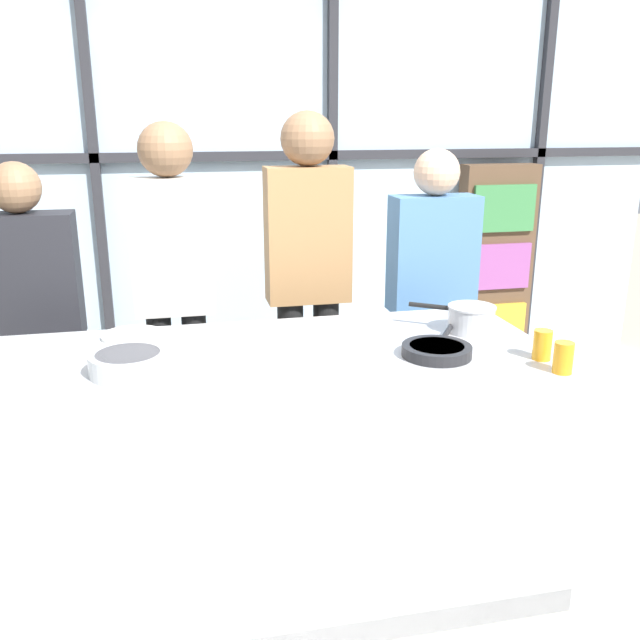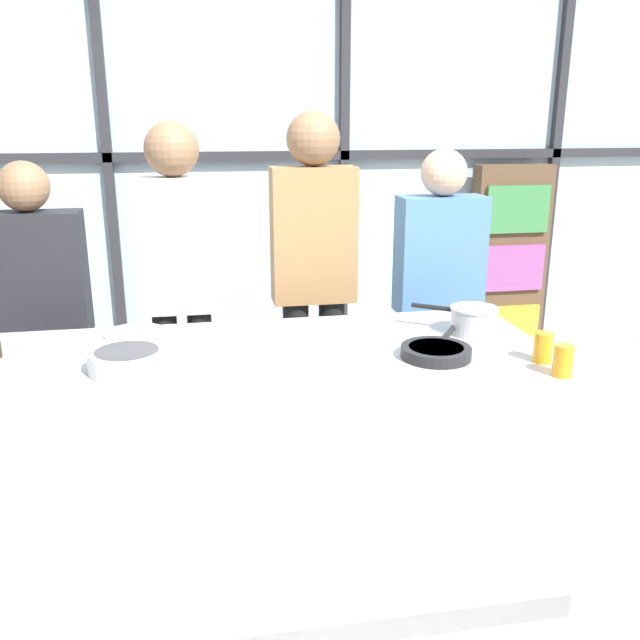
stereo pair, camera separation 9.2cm
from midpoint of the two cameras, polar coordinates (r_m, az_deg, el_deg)
name	(u,v)px [view 2 (the right image)]	position (r m, az deg, el deg)	size (l,w,h in m)	color
ground_plane	(271,569)	(2.98, -3.20, -20.18)	(18.00, 18.00, 0.00)	#BCB29E
back_window_wall	(230,177)	(4.64, -7.03, 11.88)	(6.40, 0.10, 2.80)	silver
bookshelf	(507,269)	(5.06, 15.98, 4.13)	(0.54, 0.19, 1.47)	brown
demo_island	(269,468)	(2.73, -3.33, -12.35)	(2.17, 0.96, 0.93)	#B7BABF
spectator_far_left	(40,315)	(3.41, -21.83, 0.41)	(0.45, 0.22, 1.61)	#47382D
spectator_center_left	(179,278)	(3.30, -10.98, 3.53)	(0.37, 0.25, 1.77)	black
spectator_center_right	(314,270)	(3.35, 0.24, 4.23)	(0.41, 0.25, 1.82)	black
spectator_far_right	(438,290)	(3.55, 10.63, 2.47)	(0.44, 0.23, 1.64)	black
frying_pan	(436,351)	(2.56, 10.79, -2.58)	(0.33, 0.42, 0.04)	#232326
saucepan	(473,319)	(2.85, 13.67, 0.04)	(0.32, 0.26, 0.11)	silver
white_plate	(135,333)	(2.86, -14.44, -1.07)	(0.25, 0.25, 0.01)	white
mixing_bowl	(127,360)	(2.46, -14.90, -3.27)	(0.27, 0.27, 0.08)	silver
juice_glass_near	(563,361)	(2.48, 20.79, -3.22)	(0.07, 0.07, 0.11)	orange
juice_glass_far	(543,347)	(2.60, 19.24, -2.20)	(0.07, 0.07, 0.11)	orange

